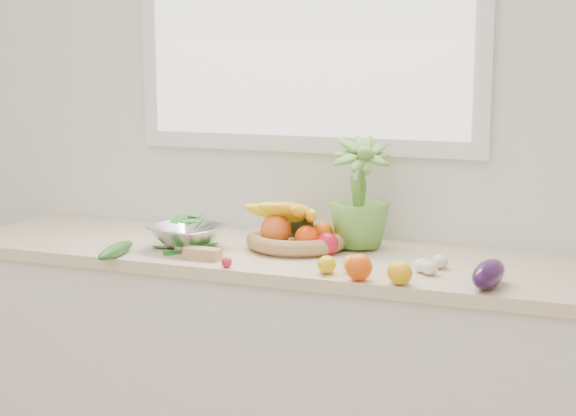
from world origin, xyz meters
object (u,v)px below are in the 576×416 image
at_px(fruit_basket, 296,233).
at_px(colander_with_spinach, 187,230).
at_px(eggplant, 489,274).
at_px(potted_herb, 359,192).
at_px(apple, 327,244).
at_px(cucumber, 116,250).

relative_size(fruit_basket, colander_with_spinach, 1.44).
relative_size(eggplant, colander_with_spinach, 0.67).
bearing_deg(potted_herb, apple, -118.39).
distance_m(apple, fruit_basket, 0.15).
bearing_deg(apple, eggplant, -21.17).
distance_m(fruit_basket, colander_with_spinach, 0.37).
relative_size(apple, cucumber, 0.32).
xyz_separation_m(cucumber, potted_herb, (0.70, 0.40, 0.17)).
relative_size(apple, fruit_basket, 0.18).
xyz_separation_m(cucumber, colander_with_spinach, (0.16, 0.19, 0.04)).
relative_size(eggplant, potted_herb, 0.54).
relative_size(apple, potted_herb, 0.20).
bearing_deg(apple, fruit_basket, 155.43).
height_order(cucumber, colander_with_spinach, colander_with_spinach).
bearing_deg(eggplant, apple, 158.83).
height_order(fruit_basket, colander_with_spinach, fruit_basket).
height_order(apple, eggplant, eggplant).
xyz_separation_m(eggplant, cucumber, (-1.18, -0.06, -0.02)).
xyz_separation_m(eggplant, colander_with_spinach, (-1.02, 0.13, 0.03)).
bearing_deg(colander_with_spinach, potted_herb, 21.45).
bearing_deg(fruit_basket, potted_herb, 18.67).
distance_m(apple, cucumber, 0.69).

